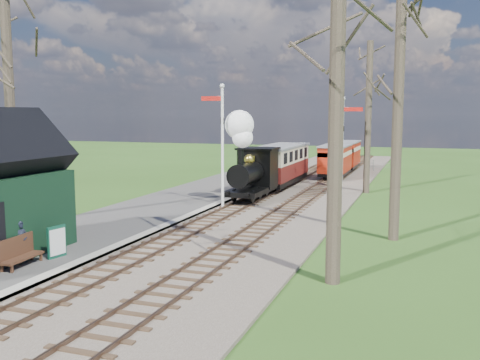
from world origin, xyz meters
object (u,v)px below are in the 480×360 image
Objects in this scene: locomotive at (250,162)px; bench at (19,252)px; semaphore_near at (221,137)px; semaphore_far at (344,139)px; sign_board at (57,242)px; red_carriage_a at (335,160)px; person at (21,242)px; coach at (280,163)px; red_carriage_b at (346,155)px.

locomotive reaches higher than bench.
semaphore_near is 1.31× the size of locomotive.
sign_board is at bearing -111.01° from semaphore_far.
bench is at bearing -101.18° from red_carriage_a.
red_carriage_a reaches higher than sign_board.
person is at bearing -112.05° from semaphore_far.
coach is 20.69m from bench.
person is at bearing -97.94° from coach.
semaphore_near is 1.09× the size of semaphore_far.
semaphore_far reaches higher than red_carriage_a.
locomotive is at bearing -98.57° from red_carriage_b.
semaphore_near is 1.33× the size of red_carriage_b.
locomotive is 1.01× the size of red_carriage_b.
person reaches higher than sign_board.
coach is at bearing 84.77° from semaphore_near.
locomotive is at bearing -5.00° from person.
coach is at bearing -1.70° from person.
semaphore_near reaches higher than red_carriage_b.
sign_board is (-4.73, -30.61, -0.68)m from red_carriage_b.
red_carriage_a is at bearing 65.74° from coach.
red_carriage_a is 5.50m from red_carriage_b.
red_carriage_b is at bearing 90.00° from red_carriage_a.
semaphore_near is 6.09× the size of sign_board.
bench is at bearing -97.21° from coach.
sign_board is 1.26m from bench.
person is at bearing -99.85° from semaphore_near.
semaphore_near is 14.74m from red_carriage_a.
bench is at bearing -111.06° from semaphore_far.
red_carriage_b is at bearing -3.53° from person.
sign_board is (-1.36, -10.93, -2.91)m from semaphore_near.
coach is 4.76× the size of bench.
bench is (-0.47, -1.17, -0.09)m from sign_board.
semaphore_near is at bearing -103.37° from red_carriage_a.
red_carriage_b is 31.87m from person.
person is at bearing 119.71° from bench.
coach is 11.57m from red_carriage_b.
red_carriage_a is at bearing 79.33° from sign_board.
person is at bearing -99.77° from red_carriage_b.
coach reaches higher than red_carriage_b.
semaphore_near is at bearing 81.42° from bench.
semaphore_near is at bearing -107.95° from locomotive.
sign_board reaches higher than bench.
coach reaches higher than sign_board.
person is (-2.79, -14.07, -1.33)m from locomotive.
red_carriage_a is at bearing 77.56° from locomotive.
locomotive reaches higher than sign_board.
coach is at bearing -114.26° from red_carriage_a.
locomotive reaches higher than person.
red_carriage_a reaches higher than person.
person is (-2.04, -11.73, -2.77)m from semaphore_near.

